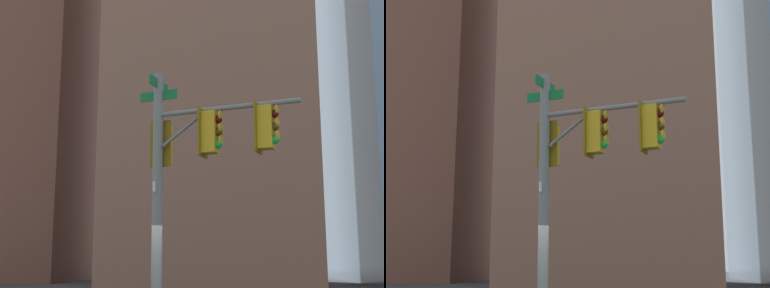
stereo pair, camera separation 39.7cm
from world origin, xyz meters
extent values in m
cylinder|color=slate|center=(0.45, 0.11, 3.13)|extent=(0.25, 0.25, 6.26)
cylinder|color=slate|center=(-0.09, -1.58, 5.21)|extent=(1.18, 3.41, 0.12)
cylinder|color=slate|center=(0.25, -0.50, 4.76)|extent=(0.39, 1.01, 0.75)
cube|color=#0F6B33|center=(0.45, 0.11, 6.01)|extent=(0.96, 0.33, 0.24)
cube|color=#0F6B33|center=(0.45, 0.11, 5.71)|extent=(0.33, 0.97, 0.24)
cube|color=white|center=(0.45, 0.11, 3.41)|extent=(0.44, 0.16, 0.24)
cube|color=gold|center=(0.03, -1.19, 4.65)|extent=(0.43, 0.43, 1.00)
cube|color=#775E0F|center=(0.09, -1.00, 4.65)|extent=(0.53, 0.20, 1.16)
sphere|color=#470A07|center=(-0.03, -1.38, 4.95)|extent=(0.20, 0.20, 0.20)
cylinder|color=gold|center=(-0.05, -1.44, 5.04)|extent=(0.23, 0.11, 0.23)
sphere|color=#4C330A|center=(-0.03, -1.38, 4.65)|extent=(0.20, 0.20, 0.20)
cylinder|color=gold|center=(-0.05, -1.44, 4.74)|extent=(0.23, 0.11, 0.23)
sphere|color=green|center=(-0.03, -1.38, 4.35)|extent=(0.20, 0.20, 0.20)
cylinder|color=gold|center=(-0.05, -1.44, 4.44)|extent=(0.23, 0.11, 0.23)
cube|color=gold|center=(-0.38, -2.48, 4.65)|extent=(0.43, 0.43, 1.00)
cube|color=#775E0F|center=(-0.32, -2.30, 4.65)|extent=(0.53, 0.20, 1.16)
sphere|color=#470A07|center=(-0.44, -2.68, 4.95)|extent=(0.20, 0.20, 0.20)
cylinder|color=gold|center=(-0.46, -2.74, 5.04)|extent=(0.23, 0.11, 0.23)
sphere|color=#4C330A|center=(-0.44, -2.68, 4.65)|extent=(0.20, 0.20, 0.20)
cylinder|color=gold|center=(-0.46, -2.74, 4.74)|extent=(0.23, 0.11, 0.23)
sphere|color=green|center=(-0.44, -2.68, 4.35)|extent=(0.20, 0.20, 0.20)
cylinder|color=gold|center=(-0.46, -2.74, 4.44)|extent=(0.23, 0.11, 0.23)
cube|color=gold|center=(0.76, 0.01, 4.51)|extent=(0.43, 0.43, 1.00)
cube|color=#775E0F|center=(0.58, 0.07, 4.51)|extent=(0.20, 0.53, 1.16)
sphere|color=red|center=(0.95, -0.05, 4.81)|extent=(0.20, 0.20, 0.20)
cylinder|color=gold|center=(1.01, -0.07, 4.90)|extent=(0.11, 0.23, 0.23)
sphere|color=#4C330A|center=(0.95, -0.05, 4.51)|extent=(0.20, 0.20, 0.20)
cylinder|color=gold|center=(1.01, -0.07, 4.60)|extent=(0.11, 0.23, 0.23)
sphere|color=#0A3819|center=(0.95, -0.05, 4.21)|extent=(0.20, 0.20, 0.20)
cylinder|color=gold|center=(1.01, -0.07, 4.30)|extent=(0.11, 0.23, 0.23)
cube|color=brown|center=(40.94, 20.62, 23.64)|extent=(17.81, 15.04, 47.28)
camera|label=1|loc=(-13.16, -1.86, 1.63)|focal=53.66mm
camera|label=2|loc=(-13.12, -2.26, 1.63)|focal=53.66mm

